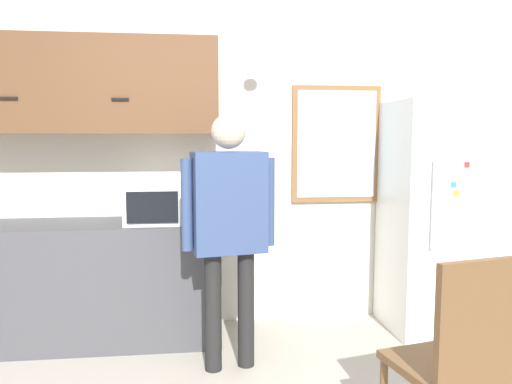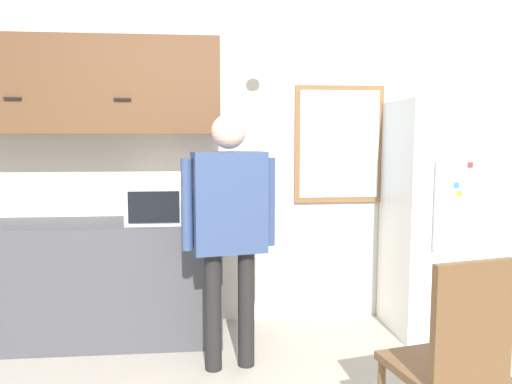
% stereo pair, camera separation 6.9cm
% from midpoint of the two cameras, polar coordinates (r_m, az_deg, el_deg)
% --- Properties ---
extents(back_wall, '(6.00, 0.06, 2.70)m').
position_cam_midpoint_polar(back_wall, '(4.06, -2.74, 3.88)').
color(back_wall, silver).
rests_on(back_wall, ground_plane).
extents(counter, '(2.13, 0.60, 0.89)m').
position_cam_midpoint_polar(counter, '(3.99, -19.18, -9.69)').
color(counter, '#4C4C51').
rests_on(counter, ground_plane).
extents(upper_cabinets, '(2.13, 0.38, 0.70)m').
position_cam_midpoint_polar(upper_cabinets, '(3.97, -19.54, 11.32)').
color(upper_cabinets, brown).
extents(microwave, '(0.51, 0.39, 0.28)m').
position_cam_midpoint_polar(microwave, '(3.73, -10.07, -1.28)').
color(microwave, white).
rests_on(microwave, counter).
extents(person, '(0.60, 0.30, 1.67)m').
position_cam_midpoint_polar(person, '(3.21, -2.46, -2.70)').
color(person, black).
rests_on(person, ground_plane).
extents(refrigerator, '(0.72, 0.70, 1.80)m').
position_cam_midpoint_polar(refrigerator, '(4.15, 20.60, -2.74)').
color(refrigerator, white).
rests_on(refrigerator, ground_plane).
extents(chair, '(0.53, 0.53, 0.99)m').
position_cam_midpoint_polar(chair, '(2.60, 22.41, -16.72)').
color(chair, brown).
rests_on(chair, ground_plane).
extents(window, '(0.73, 0.05, 0.95)m').
position_cam_midpoint_polar(window, '(4.16, 9.93, 5.39)').
color(window, olive).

